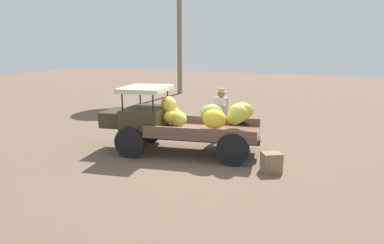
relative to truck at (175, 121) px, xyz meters
name	(u,v)px	position (x,y,z in m)	size (l,w,h in m)	color
ground_plane	(200,155)	(-0.75, -0.06, -0.92)	(60.00, 60.00, 0.00)	brown
truck	(175,121)	(0.00, 0.00, 0.00)	(4.64, 2.45, 1.86)	#35301C
farmer	(221,112)	(-0.81, -1.56, 0.06)	(0.53, 0.46, 1.72)	#8F6C56
wooden_crate	(271,162)	(-2.87, 0.48, -0.68)	(0.45, 0.36, 0.48)	olive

